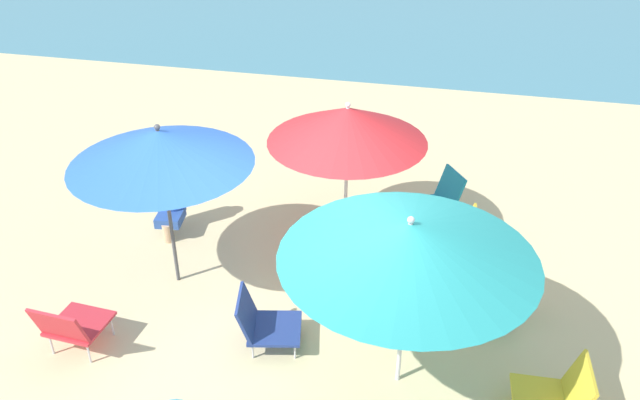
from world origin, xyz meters
TOP-DOWN VIEW (x-y plane):
  - ground_plane at (0.00, 0.00)m, footprint 40.00×40.00m
  - umbrella_teal at (1.06, -0.66)m, footprint 2.15×2.15m
  - umbrella_blue at (-1.52, 0.27)m, footprint 1.87×1.87m
  - umbrella_red at (0.16, 1.40)m, footprint 1.79×1.79m
  - beach_chair_a at (-2.01, -1.01)m, footprint 0.55×0.62m
  - beach_chair_b at (1.48, 1.43)m, footprint 0.51×0.55m
  - beach_chair_c at (2.42, -0.80)m, footprint 0.61×0.54m
  - beach_chair_d at (1.24, 2.19)m, footprint 0.70×0.68m
  - beach_chair_e at (1.90, 0.47)m, footprint 0.68×0.70m
  - beach_chair_f at (-0.28, -0.49)m, footprint 0.69×0.61m
  - person_a at (-1.99, 1.24)m, footprint 0.35×0.55m

SIDE VIEW (x-z plane):
  - ground_plane at x=0.00m, z-range 0.00..0.00m
  - beach_chair_f at x=-0.28m, z-range -0.01..0.57m
  - beach_chair_c at x=2.42m, z-range -0.01..0.58m
  - beach_chair_e at x=1.90m, z-range 0.00..0.62m
  - beach_chair_b at x=1.48m, z-range 0.03..0.63m
  - beach_chair_d at x=1.24m, z-range 0.00..0.67m
  - beach_chair_a at x=-2.01m, z-range 0.02..0.67m
  - person_a at x=-1.99m, z-range 0.00..0.88m
  - umbrella_teal at x=1.06m, z-range 0.66..2.43m
  - umbrella_red at x=0.16m, z-range 0.66..2.49m
  - umbrella_blue at x=-1.52m, z-range 0.70..2.60m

